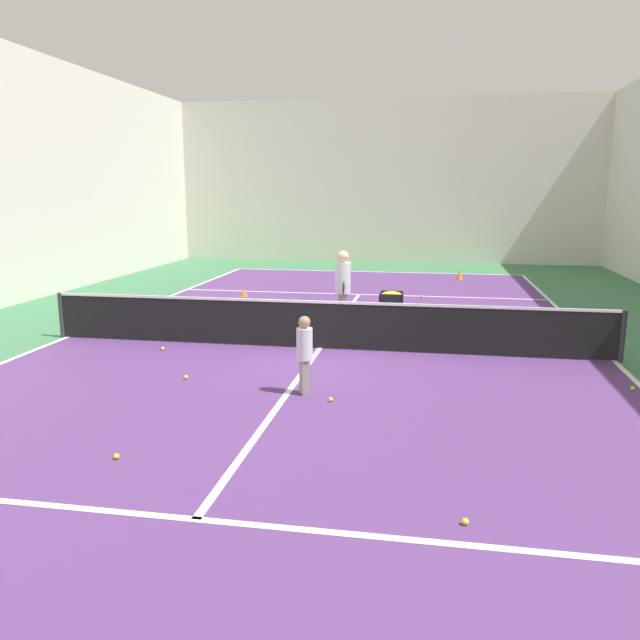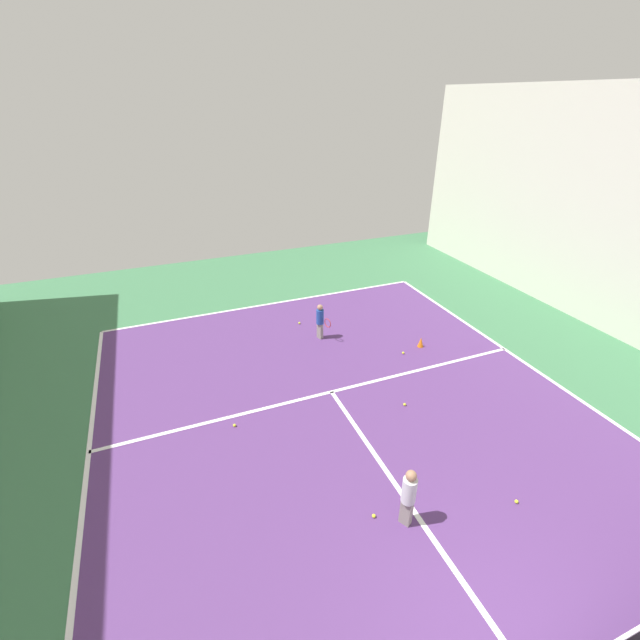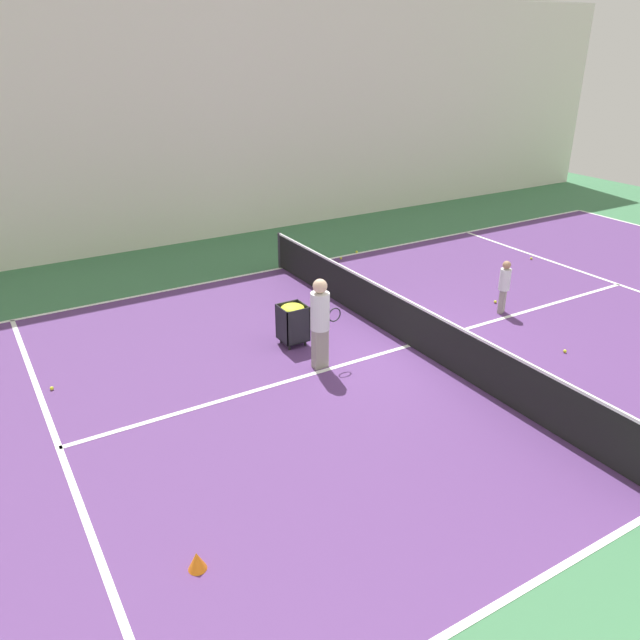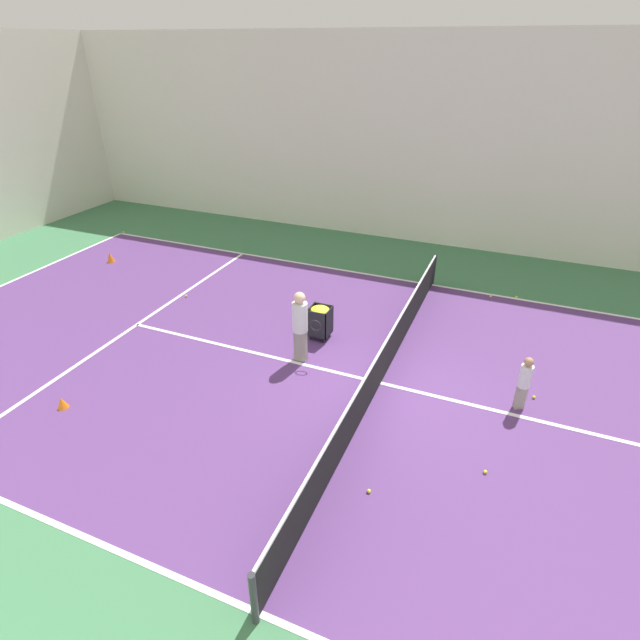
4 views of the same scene
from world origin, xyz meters
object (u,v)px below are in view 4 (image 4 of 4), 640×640
child_midcourt (525,380)px  ball_cart (320,317)px  tennis_net (382,364)px  training_cone_0 (110,257)px  coach_at_net (300,322)px

child_midcourt → ball_cart: 4.96m
tennis_net → child_midcourt: bearing=-84.6°
ball_cart → training_cone_0: ball_cart is taller
ball_cart → child_midcourt: bearing=-101.7°
coach_at_net → child_midcourt: bearing=-1.1°
training_cone_0 → coach_at_net: bearing=-109.2°
tennis_net → training_cone_0: tennis_net is taller
ball_cart → tennis_net: bearing=-122.8°
tennis_net → child_midcourt: (0.27, -2.87, 0.21)m
training_cone_0 → child_midcourt: bearing=-102.1°
tennis_net → child_midcourt: 2.89m
child_midcourt → ball_cart: child_midcourt is taller
tennis_net → training_cone_0: size_ratio=33.16×
child_midcourt → ball_cart: bearing=-39.7°
coach_at_net → child_midcourt: size_ratio=1.44×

